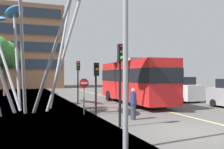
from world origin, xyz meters
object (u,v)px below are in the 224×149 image
Objects in this scene: car_parked_far at (181,90)px; traffic_light_kerb_far at (96,77)px; traffic_light_kerb_near at (121,67)px; pedestrian at (133,104)px; traffic_light_island_mid at (78,73)px; no_entry_sign at (84,90)px; leaf_sculpture at (25,1)px; red_bus at (134,79)px.

traffic_light_kerb_far is at bearing -150.31° from car_parked_far.
pedestrian is at bearing 50.68° from traffic_light_kerb_near.
traffic_light_kerb_far is (-0.05, 3.95, -0.48)m from traffic_light_kerb_near.
traffic_light_island_mid is at bearing 87.15° from traffic_light_kerb_far.
traffic_light_kerb_near is at bearing -129.32° from pedestrian.
traffic_light_kerb_near is at bearing -81.75° from no_entry_sign.
traffic_light_kerb_near is 1.73× the size of no_entry_sign.
leaf_sculpture is 7.15m from no_entry_sign.
traffic_light_island_mid is at bearing 157.13° from red_bus.
car_parked_far reaches higher than no_entry_sign.
car_parked_far is at bearing 29.69° from traffic_light_kerb_far.
car_parked_far is at bearing 7.22° from red_bus.
pedestrian is 3.59m from no_entry_sign.
leaf_sculpture is at bearing 145.42° from traffic_light_kerb_far.
pedestrian is (-3.34, -7.23, -1.23)m from red_bus.
no_entry_sign reaches higher than pedestrian.
traffic_light_kerb_far is at bearing -92.85° from traffic_light_island_mid.
leaf_sculpture is 6.66× the size of pedestrian.
red_bus is 4.89× the size of no_entry_sign.
red_bus is 2.82× the size of traffic_light_kerb_near.
traffic_light_kerb_far is at bearing 90.67° from traffic_light_kerb_near.
red_bus is 2.41× the size of car_parked_far.
red_bus is 10.58m from leaf_sculpture.
no_entry_sign is at bearing 98.25° from traffic_light_kerb_near.
traffic_light_island_mid is (4.46, 4.07, -4.67)m from leaf_sculpture.
leaf_sculpture reaches higher than no_entry_sign.
traffic_light_island_mid is at bearing 81.28° from no_entry_sign.
traffic_light_kerb_near is at bearing -135.82° from car_parked_far.
traffic_light_kerb_near is 1.06× the size of traffic_light_island_mid.
leaf_sculpture is 15.65m from car_parked_far.
red_bus is 10.18m from traffic_light_kerb_near.
no_entry_sign is at bearing -154.51° from car_parked_far.
leaf_sculpture is at bearing -168.61° from car_parked_far.
red_bus reaches higher than traffic_light_kerb_far.
car_parked_far is (9.94, 5.67, -1.25)m from traffic_light_kerb_far.
traffic_light_island_mid is 9.81m from car_parked_far.
traffic_light_kerb_near is 2.98m from pedestrian.
red_bus is 3.42× the size of traffic_light_kerb_far.
no_entry_sign is at bearing -98.72° from traffic_light_island_mid.
leaf_sculpture reaches higher than traffic_light_kerb_near.
traffic_light_island_mid reaches higher than pedestrian.
traffic_light_kerb_far reaches higher than car_parked_far.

